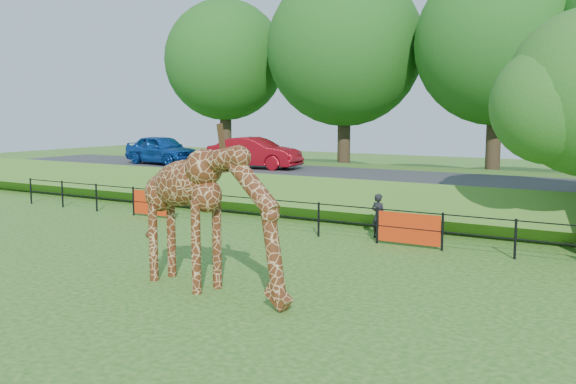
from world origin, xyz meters
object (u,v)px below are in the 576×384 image
Objects in this scene: giraffe at (210,219)px; car_blue at (162,150)px; car_red at (255,153)px; visitor at (378,216)px.

giraffe is 1.13× the size of car_blue.
car_blue is 5.02m from car_red.
giraffe reaches higher than car_blue.
car_blue is at bearing 89.56° from car_red.
visitor is (8.14, -5.19, -1.40)m from car_red.
giraffe is at bearing 97.11° from visitor.
giraffe is 17.36m from car_blue.
car_red is at bearing 131.29° from giraffe.
giraffe is at bearing -126.44° from car_blue.
visitor is (0.76, 7.47, -0.94)m from giraffe.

